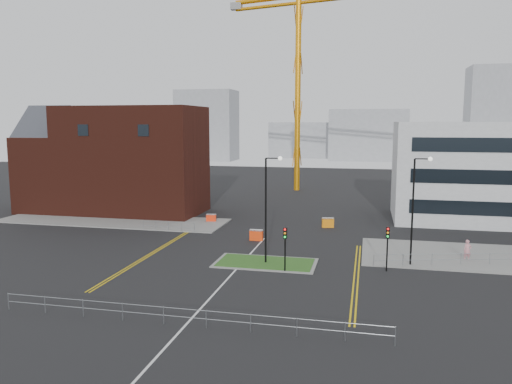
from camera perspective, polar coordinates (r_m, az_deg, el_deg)
ground at (r=36.09m, az=-4.69°, el=-11.38°), size 200.00×200.00×0.00m
pavement_left at (r=63.44m, az=-16.10°, el=-3.15°), size 28.00×8.00×0.12m
pavement_right at (r=49.37m, az=26.21°, el=-6.80°), size 24.00×10.00×0.12m
island_kerb at (r=42.99m, az=1.10°, el=-8.11°), size 8.60×4.60×0.08m
grass_island at (r=42.98m, az=1.10°, el=-8.09°), size 8.00×4.00×0.12m
brick_building at (r=69.20m, az=-16.09°, el=3.42°), size 24.20×10.07×14.24m
office_block at (r=66.60m, az=26.32°, el=2.02°), size 25.00×12.20×12.00m
tower_crane at (r=87.47m, az=8.61°, el=16.93°), size 51.80×13.19×37.22m
streetlamp_island at (r=41.78m, az=1.42°, el=-1.03°), size 1.46×0.36×9.18m
streetlamp_right_near at (r=43.15m, az=17.79°, el=-1.12°), size 1.46×0.36×9.18m
traffic_light_island at (r=40.07m, az=3.34°, el=-5.58°), size 0.28×0.33×3.65m
traffic_light_right at (r=41.56m, az=14.80°, el=-5.34°), size 0.28×0.33×3.65m
railing_front at (r=30.51m, az=-8.16°, el=-13.56°), size 24.05×0.05×1.10m
railing_left at (r=55.91m, az=-9.97°, el=-3.72°), size 6.05×0.05×1.10m
railing_right at (r=46.50m, az=25.16°, el=-6.70°), size 19.05×5.05×1.10m
centre_line at (r=37.90m, az=-3.77°, el=-10.41°), size 0.15×30.00×0.01m
yellow_left_a at (r=48.14m, az=-11.42°, el=-6.55°), size 0.12×24.00×0.01m
yellow_left_b at (r=48.02m, az=-11.09°, el=-6.58°), size 0.12×24.00×0.01m
yellow_right_a at (r=40.28m, az=11.17°, el=-9.43°), size 0.12×20.00×0.01m
yellow_right_b at (r=40.28m, az=11.60°, el=-9.44°), size 0.12×20.00×0.01m
skyline_a at (r=160.55m, az=-5.60°, el=7.57°), size 18.00×12.00×22.00m
skyline_b at (r=162.52m, az=12.68°, el=6.37°), size 24.00×12.00×16.00m
skyline_c at (r=161.27m, az=25.39°, el=7.92°), size 14.00×12.00×28.00m
skyline_d at (r=173.54m, az=6.68°, el=5.93°), size 30.00×12.00×12.00m
pedestrian at (r=47.19m, az=23.02°, el=-6.17°), size 0.76×0.58×1.87m
barrier_left at (r=60.44m, az=-5.15°, el=-2.95°), size 1.23×0.60×0.99m
barrier_mid at (r=50.95m, az=0.03°, el=-4.89°), size 1.33×0.45×1.12m
barrier_right at (r=57.75m, az=8.22°, el=-3.44°), size 1.40×0.75×1.12m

